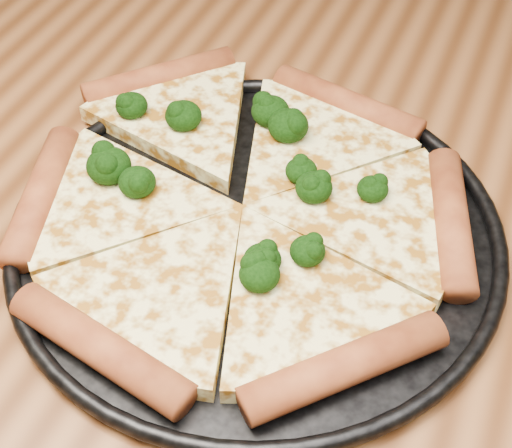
% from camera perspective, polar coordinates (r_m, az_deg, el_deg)
% --- Properties ---
extents(dining_table, '(1.20, 0.90, 0.75)m').
position_cam_1_polar(dining_table, '(0.73, -5.54, -3.58)').
color(dining_table, brown).
rests_on(dining_table, ground).
extents(pizza_pan, '(0.40, 0.40, 0.02)m').
position_cam_1_polar(pizza_pan, '(0.62, 0.00, -0.52)').
color(pizza_pan, black).
rests_on(pizza_pan, dining_table).
extents(pizza, '(0.41, 0.40, 0.03)m').
position_cam_1_polar(pizza, '(0.63, -1.18, 1.51)').
color(pizza, '#FFF39C').
rests_on(pizza, pizza_pan).
extents(broccoli_florets, '(0.26, 0.21, 0.03)m').
position_cam_1_polar(broccoli_florets, '(0.64, -1.95, 4.40)').
color(broccoli_florets, black).
rests_on(broccoli_florets, pizza).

